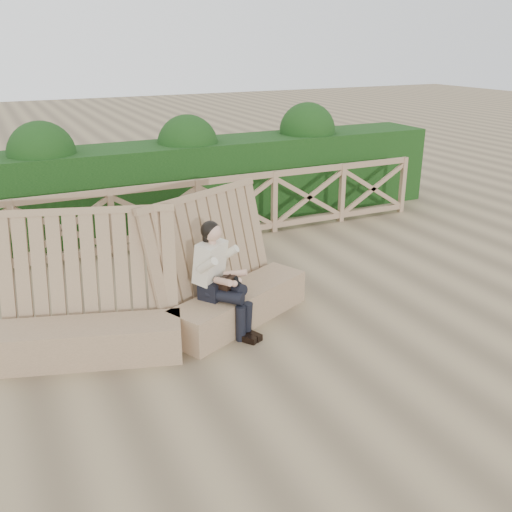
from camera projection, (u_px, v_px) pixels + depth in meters
name	position (u px, v px, depth m)	size (l,w,h in m)	color
ground	(249.00, 345.00, 6.46)	(60.00, 60.00, 0.00)	brown
bench	(166.00, 305.00, 6.54)	(3.82, 1.48, 1.55)	#846B4B
woman	(219.00, 275.00, 6.55)	(0.66, 0.84, 1.34)	black
guardrail	(156.00, 217.00, 9.20)	(10.10, 0.09, 1.10)	#8D6D52
hedge	(136.00, 189.00, 10.14)	(12.00, 1.20, 1.50)	black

